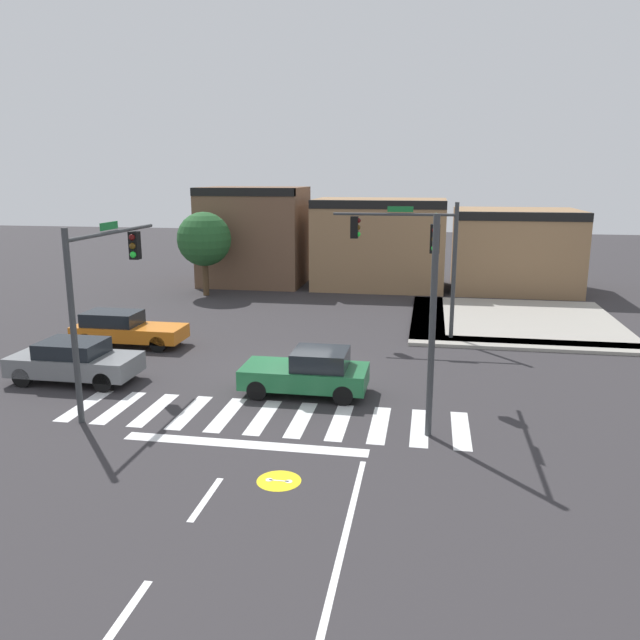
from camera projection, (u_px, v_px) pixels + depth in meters
name	position (u px, v px, depth m)	size (l,w,h in m)	color
ground_plane	(295.00, 372.00, 23.36)	(120.00, 120.00, 0.00)	#302D30
crosswalk_near	(263.00, 417.00, 19.04)	(12.20, 2.84, 0.01)	silver
lane_markings	(216.00, 572.00, 11.63)	(6.80, 20.25, 0.01)	white
bike_detector_marking	(279.00, 481.00, 15.08)	(1.08, 1.08, 0.01)	yellow
curb_corner_northeast	(504.00, 322.00, 30.95)	(10.00, 10.60, 0.15)	#9E998E
storefront_row	(385.00, 243.00, 40.45)	(23.75, 6.45, 6.35)	brown
traffic_signal_southeast	(434.00, 275.00, 18.61)	(0.32, 5.74, 6.17)	#383A3D
traffic_signal_southwest	(104.00, 278.00, 19.60)	(0.32, 5.61, 5.72)	#383A3D
traffic_signal_northeast	(410.00, 246.00, 27.18)	(5.35, 0.32, 6.02)	#383A3D
car_orange	(125.00, 329.00, 26.85)	(4.70, 1.76, 1.46)	orange
car_green	(309.00, 372.00, 20.89)	(4.15, 1.91, 1.53)	#1E6638
car_gray	(75.00, 361.00, 22.15)	(4.42, 1.93, 1.48)	slate
roadside_tree	(204.00, 239.00, 37.45)	(3.21, 3.21, 5.01)	#4C3823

